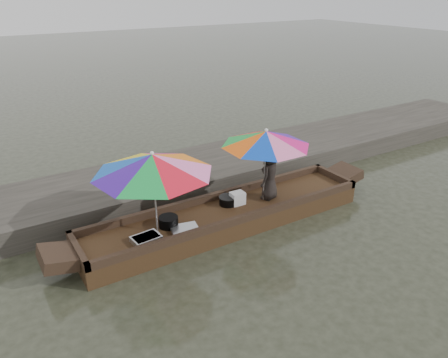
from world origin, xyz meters
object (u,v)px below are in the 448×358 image
boat_hull (227,218)px  tray_crayfish (146,239)px  cooking_pot (168,222)px  vendor (270,175)px  supply_bag (237,198)px  tray_scallop (184,229)px  umbrella_bow (155,193)px  umbrella_stern (265,165)px  charcoal_grill (228,201)px

boat_hull → tray_crayfish: tray_crayfish is taller
cooking_pot → vendor: vendor is taller
tray_crayfish → supply_bag: size_ratio=1.77×
tray_crayfish → tray_scallop: tray_crayfish is taller
tray_crayfish → umbrella_bow: (0.31, 0.21, 0.73)m
tray_crayfish → umbrella_stern: size_ratio=0.28×
charcoal_grill → umbrella_bow: 1.80m
tray_crayfish → charcoal_grill: (1.96, 0.42, 0.04)m
tray_scallop → vendor: 2.19m
cooking_pot → umbrella_stern: umbrella_stern is taller
supply_bag → vendor: 0.83m
cooking_pot → supply_bag: size_ratio=1.30×
supply_bag → charcoal_grill: bearing=155.1°
vendor → tray_scallop: bearing=-21.8°
boat_hull → charcoal_grill: 0.36m
charcoal_grill → tray_scallop: bearing=-159.8°
vendor → boat_hull: bearing=-28.3°
supply_bag → umbrella_bow: 1.95m
umbrella_stern → cooking_pot: bearing=178.8°
tray_scallop → supply_bag: (1.40, 0.37, 0.10)m
umbrella_stern → supply_bag: bearing=167.9°
tray_crayfish → supply_bag: 2.17m
boat_hull → charcoal_grill: size_ratio=17.21×
boat_hull → vendor: bearing=0.1°
boat_hull → supply_bag: supply_bag is taller
boat_hull → tray_scallop: size_ratio=12.06×
charcoal_grill → umbrella_stern: size_ratio=0.19×
tray_scallop → boat_hull: bearing=12.9°
tray_scallop → umbrella_bow: bearing=150.5°
tray_crayfish → charcoal_grill: 2.00m
tray_crayfish → vendor: bearing=4.3°
vendor → umbrella_stern: umbrella_stern is taller
tray_crayfish → umbrella_stern: 2.81m
boat_hull → umbrella_stern: umbrella_stern is taller
tray_crayfish → charcoal_grill: charcoal_grill is taller
tray_scallop → umbrella_stern: 2.12m
boat_hull → supply_bag: size_ratio=21.28×
cooking_pot → umbrella_bow: 0.72m
tray_scallop → umbrella_stern: bearing=7.0°
tray_crayfish → tray_scallop: bearing=-2.4°
boat_hull → vendor: 1.27m
boat_hull → umbrella_bow: size_ratio=2.81×
tray_scallop → charcoal_grill: size_ratio=1.43×
boat_hull → tray_crayfish: size_ratio=12.06×
boat_hull → charcoal_grill: bearing=52.9°
cooking_pot → supply_bag: bearing=2.7°
cooking_pot → charcoal_grill: size_ratio=1.06×
boat_hull → tray_scallop: (-1.06, -0.24, 0.21)m
tray_crayfish → supply_bag: (2.14, 0.33, 0.09)m
boat_hull → vendor: size_ratio=5.53×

